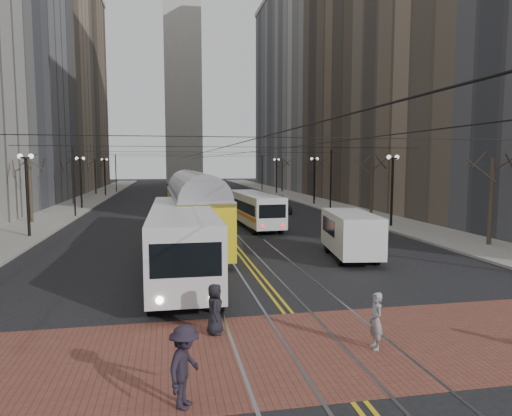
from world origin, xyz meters
name	(u,v)px	position (x,y,z in m)	size (l,w,h in m)	color
ground	(282,305)	(0.00, 0.00, 0.00)	(260.00, 260.00, 0.00)	black
sidewalk_left	(81,203)	(-15.00, 45.00, 0.07)	(5.00, 140.00, 0.15)	gray
sidewalk_right	(307,200)	(15.00, 45.00, 0.07)	(5.00, 140.00, 0.15)	gray
crosswalk_band	(316,348)	(0.00, -4.00, 0.01)	(25.00, 6.00, 0.01)	brown
streetcar_rails	(199,202)	(0.00, 45.00, 0.00)	(4.80, 130.00, 0.02)	gray
centre_lines	(199,202)	(0.00, 45.00, 0.01)	(0.42, 130.00, 0.01)	gold
building_left_midfar	(18,33)	(-27.50, 66.00, 26.00)	(20.00, 20.00, 52.00)	#88735D
building_left_far	(61,91)	(-25.50, 86.00, 20.00)	(16.00, 20.00, 40.00)	brown
building_right_mid	(377,80)	(25.50, 46.00, 17.00)	(16.00, 20.00, 34.00)	brown
building_right_midfar	(340,49)	(27.50, 66.00, 26.00)	(20.00, 20.00, 52.00)	#9E9C95
building_right_far	(299,97)	(25.50, 86.00, 20.00)	(16.00, 20.00, 40.00)	slate
clock_tower	(182,38)	(0.00, 102.00, 35.96)	(12.00, 12.00, 66.00)	#B2AFA5
lamp_posts	(210,188)	(0.00, 28.75, 2.80)	(27.60, 57.20, 5.60)	black
street_trees	(205,184)	(0.00, 35.25, 2.80)	(31.68, 53.28, 5.60)	#382D23
trolley_wires	(205,176)	(0.00, 34.83, 3.77)	(25.96, 120.00, 6.60)	black
transit_bus	(182,242)	(-3.50, 5.04, 1.62)	(2.70, 12.95, 3.24)	silver
streetcar	(194,217)	(-2.50, 13.09, 1.80)	(2.84, 15.30, 3.61)	yellow
rear_bus	(254,210)	(2.82, 20.37, 1.38)	(2.30, 10.58, 2.76)	silver
cargo_van	(351,236)	(5.74, 7.29, 1.26)	(2.20, 5.72, 2.53)	silver
sedan_grey	(281,205)	(7.55, 30.50, 0.81)	(1.91, 4.74, 1.61)	#45484D
sedan_silver	(277,200)	(8.96, 37.89, 0.68)	(1.45, 4.16, 1.37)	#9B9DA2
pedestrian_a	(215,309)	(-2.73, -2.37, 0.80)	(0.77, 0.50, 1.57)	black
pedestrian_b	(376,321)	(1.64, -4.37, 0.83)	(0.59, 0.39, 1.63)	gray
pedestrian_d	(185,367)	(-3.80, -6.50, 0.93)	(1.18, 0.68, 1.83)	black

